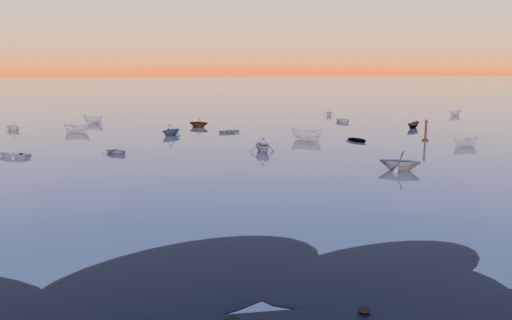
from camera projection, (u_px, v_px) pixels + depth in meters
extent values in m
plane|color=#655C54|center=(219.00, 108.00, 122.47)|extent=(600.00, 600.00, 0.00)
imported|color=slate|center=(117.00, 154.00, 59.75)|extent=(3.81, 3.28, 0.90)
imported|color=white|center=(465.00, 146.00, 65.60)|extent=(1.84, 3.63, 1.21)
imported|color=slate|center=(263.00, 152.00, 61.30)|extent=(4.22, 2.45, 1.39)
cylinder|color=#44130E|center=(425.00, 140.00, 70.31)|extent=(0.90, 0.90, 0.30)
cylinder|color=#44130E|center=(426.00, 131.00, 70.07)|extent=(0.32, 0.32, 2.60)
cone|color=#44130E|center=(426.00, 120.00, 69.78)|extent=(0.60, 0.60, 0.50)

